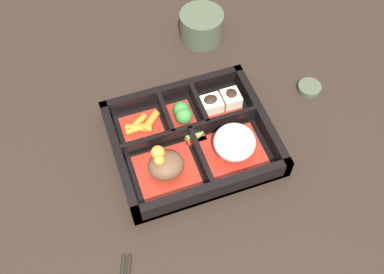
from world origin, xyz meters
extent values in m
plane|color=black|center=(0.00, 0.00, 0.00)|extent=(3.00, 3.00, 0.00)
cube|color=black|center=(0.00, 0.00, 0.01)|extent=(0.27, 0.23, 0.01)
cube|color=black|center=(0.00, -0.11, 0.02)|extent=(0.27, 0.01, 0.04)
cube|color=black|center=(0.00, 0.11, 0.02)|extent=(0.27, 0.01, 0.04)
cube|color=black|center=(-0.13, 0.00, 0.02)|extent=(0.01, 0.23, 0.04)
cube|color=black|center=(0.13, 0.00, 0.02)|extent=(0.01, 0.23, 0.04)
cube|color=black|center=(0.00, -0.01, 0.02)|extent=(0.25, 0.01, 0.04)
cube|color=black|center=(-0.03, -0.06, 0.02)|extent=(0.01, 0.09, 0.04)
cube|color=black|center=(0.03, -0.06, 0.02)|extent=(0.01, 0.09, 0.04)
cube|color=black|center=(0.00, 0.04, 0.02)|extent=(0.01, 0.11, 0.04)
cube|color=maroon|center=(-0.06, 0.04, 0.01)|extent=(0.10, 0.09, 0.01)
ellipsoid|color=silver|center=(-0.06, 0.04, 0.04)|extent=(0.07, 0.07, 0.05)
cube|color=maroon|center=(0.06, 0.04, 0.01)|extent=(0.10, 0.09, 0.01)
ellipsoid|color=brown|center=(0.06, 0.04, 0.03)|extent=(0.06, 0.05, 0.04)
sphere|color=orange|center=(0.07, 0.04, 0.05)|extent=(0.02, 0.02, 0.02)
sphere|color=orange|center=(0.07, 0.03, 0.05)|extent=(0.02, 0.02, 0.02)
cube|color=maroon|center=(-0.08, -0.06, 0.01)|extent=(0.07, 0.07, 0.01)
cube|color=beige|center=(-0.10, -0.06, 0.03)|extent=(0.03, 0.03, 0.02)
ellipsoid|color=black|center=(-0.10, -0.06, 0.04)|extent=(0.02, 0.02, 0.01)
cube|color=beige|center=(-0.05, -0.06, 0.03)|extent=(0.04, 0.03, 0.02)
ellipsoid|color=black|center=(-0.05, -0.06, 0.04)|extent=(0.02, 0.02, 0.01)
cube|color=maroon|center=(0.00, -0.06, 0.01)|extent=(0.04, 0.07, 0.01)
sphere|color=#387A33|center=(-0.01, -0.06, 0.03)|extent=(0.02, 0.02, 0.02)
sphere|color=#387A33|center=(0.00, -0.05, 0.03)|extent=(0.02, 0.02, 0.02)
sphere|color=#387A33|center=(0.00, -0.04, 0.03)|extent=(0.03, 0.03, 0.03)
sphere|color=#387A33|center=(0.00, -0.06, 0.03)|extent=(0.03, 0.03, 0.03)
sphere|color=#387A33|center=(0.00, -0.06, 0.03)|extent=(0.03, 0.03, 0.03)
cube|color=maroon|center=(0.08, -0.06, 0.01)|extent=(0.07, 0.07, 0.01)
cylinder|color=orange|center=(0.06, -0.06, 0.02)|extent=(0.04, 0.04, 0.01)
cylinder|color=orange|center=(0.08, -0.05, 0.02)|extent=(0.05, 0.03, 0.01)
cylinder|color=orange|center=(0.08, -0.06, 0.02)|extent=(0.04, 0.03, 0.01)
cylinder|color=orange|center=(0.08, -0.05, 0.02)|extent=(0.05, 0.02, 0.01)
cube|color=maroon|center=(-0.01, -0.01, 0.01)|extent=(0.04, 0.04, 0.01)
cylinder|color=#75A84C|center=(-0.01, -0.02, 0.02)|extent=(0.02, 0.02, 0.00)
cylinder|color=#75A84C|center=(-0.01, -0.01, 0.02)|extent=(0.03, 0.03, 0.01)
cylinder|color=#75A84C|center=(-0.01, -0.01, 0.02)|extent=(0.02, 0.02, 0.00)
cylinder|color=#75A84C|center=(0.00, -0.01, 0.02)|extent=(0.02, 0.02, 0.01)
cylinder|color=#424C38|center=(-0.11, -0.25, 0.03)|extent=(0.09, 0.09, 0.06)
cylinder|color=#597A38|center=(-0.11, -0.25, 0.06)|extent=(0.07, 0.07, 0.01)
cylinder|color=#424C38|center=(-0.26, -0.04, 0.01)|extent=(0.04, 0.04, 0.01)
cylinder|color=black|center=(-0.26, -0.04, 0.01)|extent=(0.03, 0.03, 0.00)
camera|label=1|loc=(0.14, 0.40, 0.68)|focal=42.00mm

